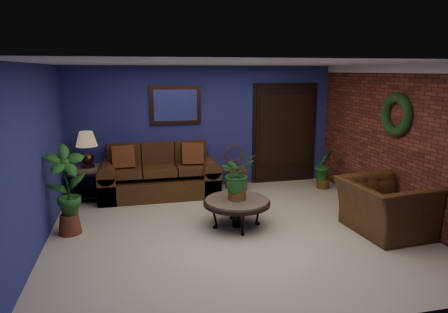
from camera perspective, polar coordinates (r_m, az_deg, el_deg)
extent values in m
plane|color=beige|center=(6.24, 1.60, -10.44)|extent=(5.50, 5.50, 0.00)
cube|color=navy|center=(8.28, -2.75, 4.19)|extent=(5.50, 0.04, 2.50)
cube|color=navy|center=(5.83, -25.48, -0.41)|extent=(0.04, 5.00, 2.50)
cube|color=brown|center=(7.08, 23.73, 1.80)|extent=(0.04, 5.00, 2.50)
cube|color=white|center=(5.76, 1.75, 13.17)|extent=(5.50, 5.00, 0.02)
cube|color=white|center=(6.97, 24.37, 11.37)|extent=(0.03, 5.00, 0.14)
cube|color=#402314|center=(8.10, -6.95, 7.28)|extent=(1.02, 0.06, 0.77)
cube|color=black|center=(8.77, 8.64, 3.19)|extent=(1.44, 0.06, 2.18)
torus|color=black|center=(7.03, 23.41, 5.47)|extent=(0.16, 0.72, 0.72)
cube|color=#4C2D15|center=(7.90, -9.17, -4.26)|extent=(2.27, 0.98, 0.37)
cube|color=#4C2D15|center=(8.16, -9.43, -1.27)|extent=(1.94, 0.27, 0.93)
cube|color=#4C2D15|center=(7.74, -13.99, -2.17)|extent=(0.63, 0.67, 0.14)
cube|color=#4C2D15|center=(7.75, -9.22, -1.94)|extent=(0.63, 0.67, 0.14)
cube|color=#4C2D15|center=(7.82, -4.49, -1.69)|extent=(0.63, 0.67, 0.14)
cube|color=#4C2D15|center=(7.88, -16.24, -4.09)|extent=(0.33, 0.98, 0.52)
cube|color=#4C2D15|center=(8.00, -2.24, -3.37)|extent=(0.33, 0.98, 0.52)
cube|color=brown|center=(7.71, -14.20, -0.06)|extent=(0.41, 0.12, 0.41)
cube|color=brown|center=(7.80, -4.47, 0.41)|extent=(0.41, 0.12, 0.41)
cylinder|color=#514B46|center=(6.23, 1.84, -6.35)|extent=(0.98, 0.98, 0.05)
cylinder|color=black|center=(6.24, 1.84, -6.65)|extent=(1.04, 1.04, 0.05)
cylinder|color=black|center=(6.30, 1.83, -8.28)|extent=(0.14, 0.14, 0.40)
cube|color=#514B46|center=(7.87, -18.80, -1.64)|extent=(0.65, 0.65, 0.05)
cube|color=black|center=(7.88, -18.78, -1.93)|extent=(0.69, 0.69, 0.04)
cube|color=black|center=(7.99, -18.56, -5.04)|extent=(0.59, 0.59, 0.03)
cylinder|color=black|center=(7.72, -20.86, -4.40)|extent=(0.03, 0.03, 0.61)
cylinder|color=black|center=(7.66, -16.78, -4.24)|extent=(0.03, 0.03, 0.61)
cylinder|color=black|center=(8.24, -20.38, -3.34)|extent=(0.03, 0.03, 0.61)
cylinder|color=black|center=(8.18, -16.56, -3.17)|extent=(0.03, 0.03, 0.61)
cylinder|color=#402314|center=(7.86, -18.82, -1.29)|extent=(0.24, 0.24, 0.05)
sphere|color=#402314|center=(7.83, -18.88, -0.46)|extent=(0.22, 0.22, 0.22)
cylinder|color=#402314|center=(7.80, -18.97, 0.81)|extent=(0.02, 0.02, 0.27)
cone|color=#957457|center=(7.76, -19.07, 2.22)|extent=(0.39, 0.39, 0.27)
cube|color=brown|center=(8.13, 1.77, -1.84)|extent=(0.40, 0.40, 0.04)
torus|color=brown|center=(8.23, 1.45, 0.50)|extent=(0.37, 0.04, 0.37)
cylinder|color=brown|center=(7.99, 0.94, -3.76)|extent=(0.03, 0.03, 0.41)
cylinder|color=brown|center=(8.08, 3.22, -3.60)|extent=(0.03, 0.03, 0.41)
cylinder|color=brown|center=(8.30, 0.33, -3.15)|extent=(0.03, 0.03, 0.41)
cylinder|color=brown|center=(8.38, 2.54, -3.00)|extent=(0.03, 0.03, 0.41)
imported|color=#4C2D15|center=(6.48, 21.86, -6.73)|extent=(1.14, 1.29, 0.79)
cylinder|color=brown|center=(6.19, 1.85, -5.34)|extent=(0.28, 0.28, 0.18)
imported|color=#184C17|center=(6.10, 1.87, -2.34)|extent=(0.66, 0.61, 0.59)
cylinder|color=brown|center=(8.57, 13.95, -3.75)|extent=(0.26, 0.26, 0.20)
imported|color=#184C17|center=(8.47, 14.08, -1.14)|extent=(0.43, 0.37, 0.70)
cylinder|color=brown|center=(6.49, -21.17, -8.96)|extent=(0.34, 0.34, 0.30)
imported|color=#184C17|center=(6.30, -21.62, -3.43)|extent=(0.66, 0.53, 1.10)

